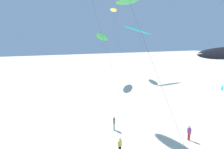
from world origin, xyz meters
TOP-DOWN VIEW (x-y plane):
  - flying_kite_0 at (13.83, 53.04)m, footprint 6.18×6.27m
  - flying_kite_1 at (21.18, 61.76)m, footprint 3.92×11.65m
  - flying_kite_6 at (3.03, 22.47)m, footprint 6.46×8.39m
  - flying_kite_8 at (24.39, 53.71)m, footprint 8.64×3.71m
  - person_foreground_walker at (10.05, 21.67)m, footprint 0.22×0.51m
  - person_near_left at (2.14, 22.32)m, footprint 0.49×0.29m
  - person_near_right at (4.11, 27.40)m, footprint 0.30×0.48m

SIDE VIEW (x-z plane):
  - person_foreground_walker at x=10.05m, z-range 0.08..1.66m
  - person_near_right at x=4.11m, z-range 0.08..1.69m
  - person_near_left at x=2.14m, z-range 0.09..1.79m
  - flying_kite_0 at x=13.83m, z-range 4.86..17.24m
  - flying_kite_8 at x=24.39m, z-range 5.74..19.90m
  - flying_kite_6 at x=3.03m, z-range 6.33..21.08m
  - flying_kite_1 at x=21.18m, z-range 8.66..28.76m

